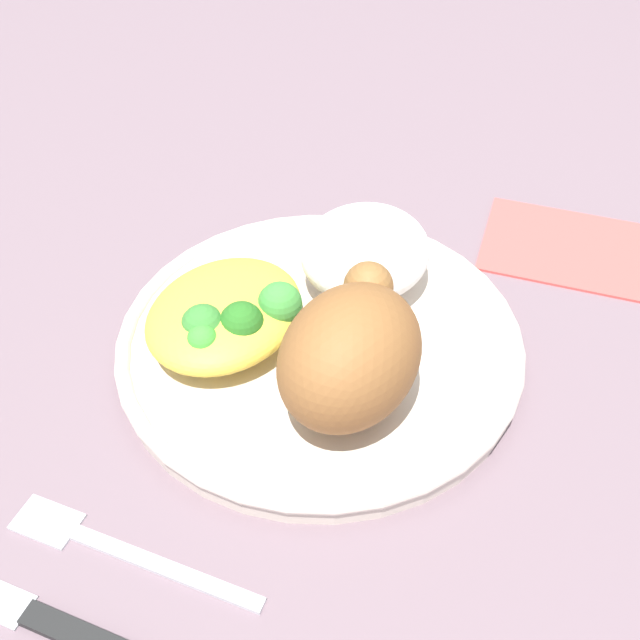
{
  "coord_description": "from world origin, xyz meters",
  "views": [
    {
      "loc": [
        -0.29,
        -0.17,
        0.35
      ],
      "look_at": [
        0.0,
        0.0,
        0.03
      ],
      "focal_mm": 41.83,
      "sensor_mm": 36.0,
      "label": 1
    }
  ],
  "objects_px": {
    "mac_cheese_with_broccoli": "(227,315)",
    "knife": "(27,612)",
    "fork": "(119,549)",
    "rice_pile": "(361,250)",
    "plate": "(320,341)",
    "napkin": "(576,248)",
    "roasted_chicken": "(351,353)"
  },
  "relations": [
    {
      "from": "knife",
      "to": "napkin",
      "type": "distance_m",
      "value": 0.43
    },
    {
      "from": "plate",
      "to": "roasted_chicken",
      "type": "height_order",
      "value": "roasted_chicken"
    },
    {
      "from": "mac_cheese_with_broccoli",
      "to": "fork",
      "type": "xyz_separation_m",
      "value": [
        -0.14,
        -0.03,
        -0.03
      ]
    },
    {
      "from": "rice_pile",
      "to": "knife",
      "type": "distance_m",
      "value": 0.28
    },
    {
      "from": "plate",
      "to": "mac_cheese_with_broccoli",
      "type": "bearing_deg",
      "value": 121.54
    },
    {
      "from": "knife",
      "to": "roasted_chicken",
      "type": "bearing_deg",
      "value": -22.29
    },
    {
      "from": "plate",
      "to": "knife",
      "type": "relative_size",
      "value": 1.35
    },
    {
      "from": "knife",
      "to": "napkin",
      "type": "relative_size",
      "value": 1.4
    },
    {
      "from": "roasted_chicken",
      "to": "fork",
      "type": "distance_m",
      "value": 0.16
    },
    {
      "from": "rice_pile",
      "to": "roasted_chicken",
      "type": "bearing_deg",
      "value": -155.13
    },
    {
      "from": "rice_pile",
      "to": "fork",
      "type": "bearing_deg",
      "value": 176.62
    },
    {
      "from": "mac_cheese_with_broccoli",
      "to": "knife",
      "type": "height_order",
      "value": "mac_cheese_with_broccoli"
    },
    {
      "from": "fork",
      "to": "knife",
      "type": "relative_size",
      "value": 0.75
    },
    {
      "from": "rice_pile",
      "to": "knife",
      "type": "relative_size",
      "value": 0.48
    },
    {
      "from": "knife",
      "to": "fork",
      "type": "bearing_deg",
      "value": -17.88
    },
    {
      "from": "mac_cheese_with_broccoli",
      "to": "knife",
      "type": "relative_size",
      "value": 0.57
    },
    {
      "from": "knife",
      "to": "mac_cheese_with_broccoli",
      "type": "bearing_deg",
      "value": 4.89
    },
    {
      "from": "fork",
      "to": "knife",
      "type": "height_order",
      "value": "knife"
    },
    {
      "from": "mac_cheese_with_broccoli",
      "to": "napkin",
      "type": "bearing_deg",
      "value": -36.34
    },
    {
      "from": "roasted_chicken",
      "to": "rice_pile",
      "type": "relative_size",
      "value": 1.12
    },
    {
      "from": "rice_pile",
      "to": "fork",
      "type": "distance_m",
      "value": 0.24
    },
    {
      "from": "roasted_chicken",
      "to": "mac_cheese_with_broccoli",
      "type": "bearing_deg",
      "value": 84.22
    },
    {
      "from": "mac_cheese_with_broccoli",
      "to": "fork",
      "type": "distance_m",
      "value": 0.15
    },
    {
      "from": "plate",
      "to": "fork",
      "type": "distance_m",
      "value": 0.17
    },
    {
      "from": "mac_cheese_with_broccoli",
      "to": "knife",
      "type": "distance_m",
      "value": 0.19
    },
    {
      "from": "plate",
      "to": "rice_pile",
      "type": "bearing_deg",
      "value": 3.14
    },
    {
      "from": "mac_cheese_with_broccoli",
      "to": "roasted_chicken",
      "type": "bearing_deg",
      "value": -95.78
    },
    {
      "from": "mac_cheese_with_broccoli",
      "to": "napkin",
      "type": "height_order",
      "value": "mac_cheese_with_broccoli"
    },
    {
      "from": "rice_pile",
      "to": "knife",
      "type": "xyz_separation_m",
      "value": [
        -0.28,
        0.03,
        -0.04
      ]
    },
    {
      "from": "fork",
      "to": "mac_cheese_with_broccoli",
      "type": "bearing_deg",
      "value": 12.43
    },
    {
      "from": "mac_cheese_with_broccoli",
      "to": "rice_pile",
      "type": "bearing_deg",
      "value": -27.05
    },
    {
      "from": "napkin",
      "to": "plate",
      "type": "bearing_deg",
      "value": 149.27
    }
  ]
}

